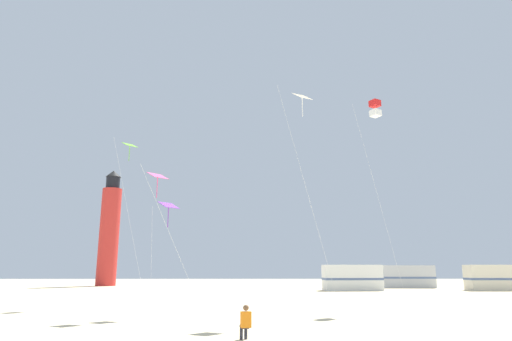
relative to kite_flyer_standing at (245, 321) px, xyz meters
name	(u,v)px	position (x,y,z in m)	size (l,w,h in m)	color
kite_flyer_standing	(245,321)	(0.00, 0.00, 0.00)	(0.42, 0.55, 1.16)	orange
kite_diamond_rainbow	(159,181)	(-4.76, 7.31, 6.34)	(3.36, 3.36, 7.44)	silver
kite_box_scarlet	(375,109)	(8.69, 12.45, 12.43)	(2.45, 2.14, 13.66)	silver
kite_diamond_lime	(130,152)	(-8.58, 14.86, 10.00)	(2.51, 2.51, 11.35)	silver
kite_diamond_white	(303,105)	(3.03, 7.08, 10.57)	(2.97, 2.10, 11.96)	silver
kite_diamond_violet	(168,209)	(-4.30, 7.84, 4.91)	(1.59, 1.59, 5.91)	silver
lighthouse_distant	(109,230)	(-20.46, 48.42, 7.22)	(2.80, 2.80, 16.80)	red
rv_van_white	(352,278)	(11.56, 34.39, 0.78)	(6.59, 2.81, 2.80)	white
rv_van_silver	(408,277)	(20.39, 41.60, 0.78)	(6.62, 2.88, 2.80)	#B7BABF
rv_van_cream	(496,278)	(27.75, 34.23, 0.78)	(6.51, 2.55, 2.80)	beige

